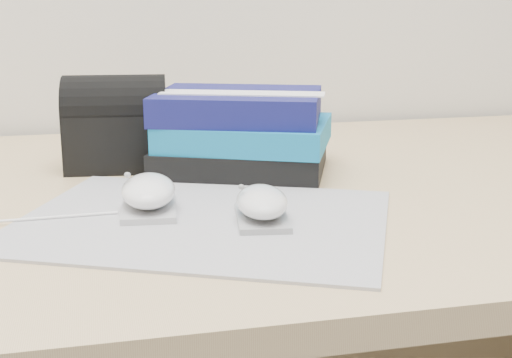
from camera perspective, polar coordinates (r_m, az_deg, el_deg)
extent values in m
cube|color=tan|center=(0.92, 1.54, -1.12)|extent=(1.60, 0.80, 0.03)
cube|color=tan|center=(1.40, -2.52, -11.44)|extent=(1.52, 0.03, 0.35)
cube|color=gray|center=(0.76, -4.30, -3.32)|extent=(0.47, 0.43, 0.00)
cube|color=#B1B0B3|center=(0.80, -8.55, -2.25)|extent=(0.07, 0.11, 0.01)
ellipsoid|color=white|center=(0.79, -8.60, -0.91)|extent=(0.07, 0.11, 0.03)
ellipsoid|color=#9D9C9F|center=(0.78, -10.25, 0.33)|extent=(0.01, 0.01, 0.01)
cube|color=#9A9A9C|center=(0.75, 0.47, -3.09)|extent=(0.07, 0.10, 0.01)
ellipsoid|color=white|center=(0.75, 0.47, -1.80)|extent=(0.07, 0.10, 0.03)
ellipsoid|color=gray|center=(0.74, -1.18, -0.64)|extent=(0.01, 0.01, 0.01)
cylinder|color=white|center=(0.79, -19.66, -3.20)|extent=(0.24, 0.01, 0.00)
cube|color=black|center=(0.97, -1.16, 1.70)|extent=(0.27, 0.25, 0.04)
cube|color=#107CB5|center=(0.96, -0.83, 3.71)|extent=(0.27, 0.24, 0.03)
cube|color=navy|center=(0.96, -1.39, 5.88)|extent=(0.26, 0.23, 0.04)
cube|color=white|center=(0.94, -1.11, 6.88)|extent=(0.22, 0.12, 0.00)
cube|color=black|center=(1.00, -11.06, 3.07)|extent=(0.15, 0.11, 0.08)
cylinder|color=black|center=(1.00, -11.18, 5.48)|extent=(0.15, 0.11, 0.09)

